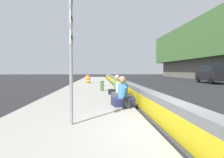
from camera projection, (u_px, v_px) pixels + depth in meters
name	position (u px, v px, depth m)	size (l,w,h in m)	color
ground_plane	(176.00, 137.00, 4.60)	(160.00, 160.00, 0.00)	#232326
sidewalk_strip	(64.00, 136.00, 4.41)	(80.00, 4.40, 0.14)	gray
jersey_barrier	(176.00, 119.00, 4.58)	(76.00, 0.45, 0.85)	slate
route_sign_post	(71.00, 46.00, 5.03)	(0.44, 0.09, 3.60)	gray
fire_hydrant	(102.00, 85.00, 13.66)	(0.26, 0.46, 0.88)	#47663D
seated_person_foreground	(123.00, 97.00, 7.89)	(0.85, 0.95, 1.18)	#23284C
seated_person_middle	(122.00, 94.00, 8.98)	(0.91, 1.00, 1.18)	#424247
seated_person_rear	(120.00, 91.00, 10.11)	(0.87, 0.95, 1.12)	#424247
seated_person_far	(117.00, 88.00, 11.52)	(0.96, 1.04, 1.20)	black
backpack	(127.00, 103.00, 7.41)	(0.32, 0.28, 0.40)	#232328
construction_barrel	(88.00, 79.00, 21.87)	(0.54, 0.54, 0.95)	orange
parked_car_fourth	(212.00, 74.00, 23.75)	(4.87, 2.21, 2.28)	black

